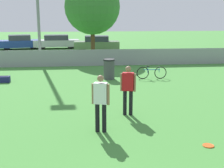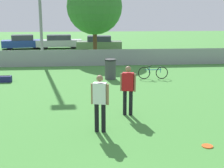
{
  "view_description": "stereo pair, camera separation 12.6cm",
  "coord_description": "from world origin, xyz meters",
  "px_view_note": "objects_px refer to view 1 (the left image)",
  "views": [
    {
      "loc": [
        -0.32,
        -2.76,
        3.41
      ],
      "look_at": [
        0.81,
        7.68,
        1.05
      ],
      "focal_mm": 50.0,
      "sensor_mm": 36.0,
      "label": 1
    },
    {
      "loc": [
        -0.2,
        -2.77,
        3.41
      ],
      "look_at": [
        0.81,
        7.68,
        1.05
      ],
      "focal_mm": 50.0,
      "sensor_mm": 36.0,
      "label": 2
    }
  ],
  "objects_px": {
    "player_defender_red": "(128,87)",
    "gear_bag_sideline": "(3,79)",
    "frisbee_disc": "(208,146)",
    "tree_near_pole": "(92,7)",
    "bicycle_sideline": "(152,73)",
    "parked_car_blue": "(20,42)",
    "parked_car_silver": "(56,42)",
    "parked_car_olive": "(97,43)",
    "trash_bin": "(109,69)",
    "player_receiver_white": "(101,100)"
  },
  "relations": [
    {
      "from": "tree_near_pole",
      "to": "parked_car_blue",
      "type": "height_order",
      "value": "tree_near_pole"
    },
    {
      "from": "player_receiver_white",
      "to": "player_defender_red",
      "type": "relative_size",
      "value": 1.0
    },
    {
      "from": "bicycle_sideline",
      "to": "parked_car_olive",
      "type": "xyz_separation_m",
      "value": [
        -2.14,
        13.5,
        0.34
      ]
    },
    {
      "from": "tree_near_pole",
      "to": "player_receiver_white",
      "type": "distance_m",
      "value": 16.08
    },
    {
      "from": "frisbee_disc",
      "to": "bicycle_sideline",
      "type": "relative_size",
      "value": 0.18
    },
    {
      "from": "player_defender_red",
      "to": "frisbee_disc",
      "type": "height_order",
      "value": "player_defender_red"
    },
    {
      "from": "gear_bag_sideline",
      "to": "bicycle_sideline",
      "type": "bearing_deg",
      "value": 0.1
    },
    {
      "from": "frisbee_disc",
      "to": "parked_car_blue",
      "type": "distance_m",
      "value": 26.16
    },
    {
      "from": "parked_car_blue",
      "to": "frisbee_disc",
      "type": "bearing_deg",
      "value": -79.99
    },
    {
      "from": "bicycle_sideline",
      "to": "parked_car_blue",
      "type": "height_order",
      "value": "parked_car_blue"
    },
    {
      "from": "player_defender_red",
      "to": "frisbee_disc",
      "type": "bearing_deg",
      "value": -41.81
    },
    {
      "from": "player_defender_red",
      "to": "gear_bag_sideline",
      "type": "bearing_deg",
      "value": 149.89
    },
    {
      "from": "frisbee_disc",
      "to": "parked_car_blue",
      "type": "relative_size",
      "value": 0.07
    },
    {
      "from": "player_defender_red",
      "to": "frisbee_disc",
      "type": "distance_m",
      "value": 3.43
    },
    {
      "from": "frisbee_disc",
      "to": "bicycle_sideline",
      "type": "distance_m",
      "value": 8.76
    },
    {
      "from": "tree_near_pole",
      "to": "player_defender_red",
      "type": "relative_size",
      "value": 3.56
    },
    {
      "from": "gear_bag_sideline",
      "to": "parked_car_olive",
      "type": "height_order",
      "value": "parked_car_olive"
    },
    {
      "from": "tree_near_pole",
      "to": "parked_car_silver",
      "type": "bearing_deg",
      "value": 113.88
    },
    {
      "from": "tree_near_pole",
      "to": "parked_car_olive",
      "type": "height_order",
      "value": "tree_near_pole"
    },
    {
      "from": "player_receiver_white",
      "to": "bicycle_sideline",
      "type": "bearing_deg",
      "value": 83.99
    },
    {
      "from": "bicycle_sideline",
      "to": "parked_car_blue",
      "type": "distance_m",
      "value": 18.48
    },
    {
      "from": "gear_bag_sideline",
      "to": "parked_car_blue",
      "type": "xyz_separation_m",
      "value": [
        -1.89,
        15.78,
        0.52
      ]
    },
    {
      "from": "bicycle_sideline",
      "to": "parked_car_silver",
      "type": "height_order",
      "value": "parked_car_silver"
    },
    {
      "from": "trash_bin",
      "to": "gear_bag_sideline",
      "type": "distance_m",
      "value": 5.5
    },
    {
      "from": "parked_car_blue",
      "to": "bicycle_sideline",
      "type": "bearing_deg",
      "value": -68.95
    },
    {
      "from": "player_defender_red",
      "to": "bicycle_sideline",
      "type": "bearing_deg",
      "value": 86.21
    },
    {
      "from": "bicycle_sideline",
      "to": "gear_bag_sideline",
      "type": "height_order",
      "value": "bicycle_sideline"
    },
    {
      "from": "trash_bin",
      "to": "gear_bag_sideline",
      "type": "xyz_separation_m",
      "value": [
        -5.48,
        -0.23,
        -0.39
      ]
    },
    {
      "from": "frisbee_disc",
      "to": "tree_near_pole",
      "type": "bearing_deg",
      "value": 97.38
    },
    {
      "from": "player_defender_red",
      "to": "parked_car_olive",
      "type": "bearing_deg",
      "value": 106.58
    },
    {
      "from": "bicycle_sideline",
      "to": "trash_bin",
      "type": "xyz_separation_m",
      "value": [
        -2.28,
        0.21,
        0.2
      ]
    },
    {
      "from": "player_defender_red",
      "to": "trash_bin",
      "type": "height_order",
      "value": "player_defender_red"
    },
    {
      "from": "gear_bag_sideline",
      "to": "parked_car_silver",
      "type": "distance_m",
      "value": 15.99
    },
    {
      "from": "trash_bin",
      "to": "player_receiver_white",
      "type": "bearing_deg",
      "value": -97.45
    },
    {
      "from": "gear_bag_sideline",
      "to": "parked_car_silver",
      "type": "xyz_separation_m",
      "value": [
        1.7,
        15.89,
        0.51
      ]
    },
    {
      "from": "gear_bag_sideline",
      "to": "parked_car_blue",
      "type": "relative_size",
      "value": 0.16
    },
    {
      "from": "parked_car_silver",
      "to": "player_receiver_white",
      "type": "bearing_deg",
      "value": -86.88
    },
    {
      "from": "player_defender_red",
      "to": "parked_car_silver",
      "type": "height_order",
      "value": "player_defender_red"
    },
    {
      "from": "player_defender_red",
      "to": "parked_car_silver",
      "type": "xyz_separation_m",
      "value": [
        -3.82,
        21.81,
        -0.31
      ]
    },
    {
      "from": "tree_near_pole",
      "to": "gear_bag_sideline",
      "type": "distance_m",
      "value": 10.5
    },
    {
      "from": "tree_near_pole",
      "to": "player_defender_red",
      "type": "xyz_separation_m",
      "value": [
        0.51,
        -14.32,
        -2.98
      ]
    },
    {
      "from": "trash_bin",
      "to": "player_defender_red",
      "type": "bearing_deg",
      "value": -89.61
    },
    {
      "from": "frisbee_disc",
      "to": "parked_car_silver",
      "type": "height_order",
      "value": "parked_car_silver"
    },
    {
      "from": "tree_near_pole",
      "to": "bicycle_sideline",
      "type": "height_order",
      "value": "tree_near_pole"
    },
    {
      "from": "bicycle_sideline",
      "to": "parked_car_olive",
      "type": "bearing_deg",
      "value": 100.65
    },
    {
      "from": "player_defender_red",
      "to": "trash_bin",
      "type": "xyz_separation_m",
      "value": [
        -0.04,
        6.14,
        -0.44
      ]
    },
    {
      "from": "player_defender_red",
      "to": "parked_car_olive",
      "type": "xyz_separation_m",
      "value": [
        0.1,
        19.43,
        -0.29
      ]
    },
    {
      "from": "gear_bag_sideline",
      "to": "parked_car_olive",
      "type": "xyz_separation_m",
      "value": [
        5.62,
        13.52,
        0.53
      ]
    },
    {
      "from": "tree_near_pole",
      "to": "parked_car_blue",
      "type": "distance_m",
      "value": 10.62
    },
    {
      "from": "tree_near_pole",
      "to": "player_defender_red",
      "type": "distance_m",
      "value": 14.63
    }
  ]
}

